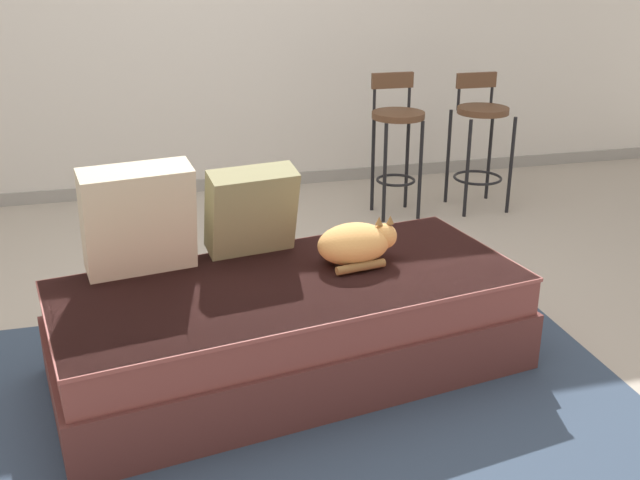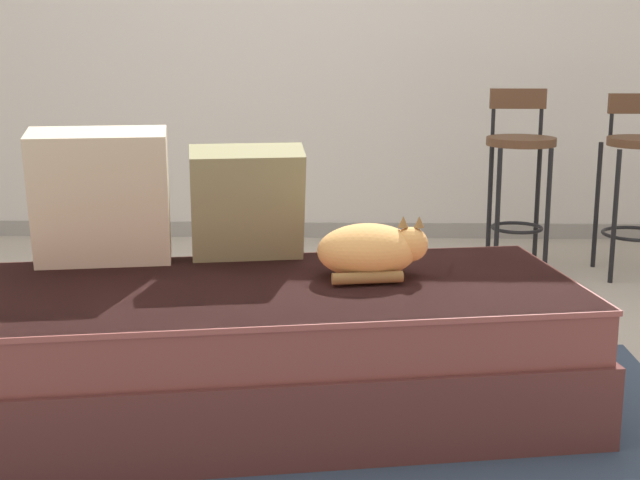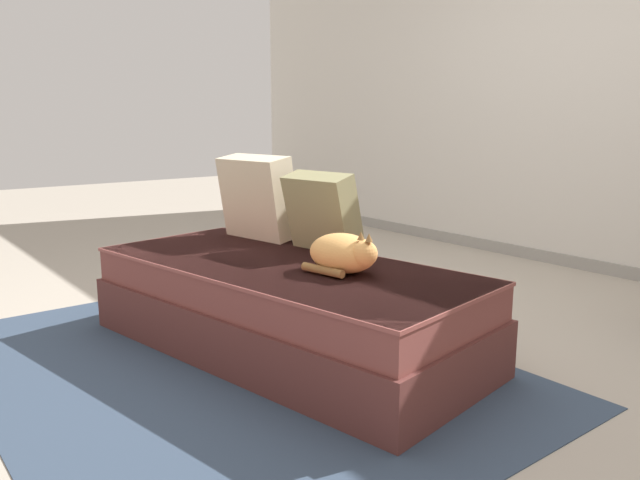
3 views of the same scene
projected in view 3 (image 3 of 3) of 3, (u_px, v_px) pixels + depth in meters
name	position (u px, v px, depth m)	size (l,w,h in m)	color
ground_plane	(348.00, 332.00, 3.21)	(16.00, 16.00, 0.00)	#A89E8E
wall_back_panel	(597.00, 85.00, 4.31)	(8.00, 0.10, 2.60)	silver
wall_baseboard_trim	(578.00, 263.00, 4.52)	(8.00, 0.02, 0.09)	gray
area_rug	(229.00, 363.00, 2.78)	(2.62, 1.95, 0.01)	#334256
couch	(284.00, 306.00, 2.92)	(2.04, 1.16, 0.42)	brown
throw_pillow_corner	(258.00, 197.00, 3.42)	(0.47, 0.30, 0.46)	beige
throw_pillow_middle	(322.00, 212.00, 3.11)	(0.41, 0.28, 0.40)	#847F56
cat	(344.00, 253.00, 2.69)	(0.37, 0.29, 0.20)	tan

